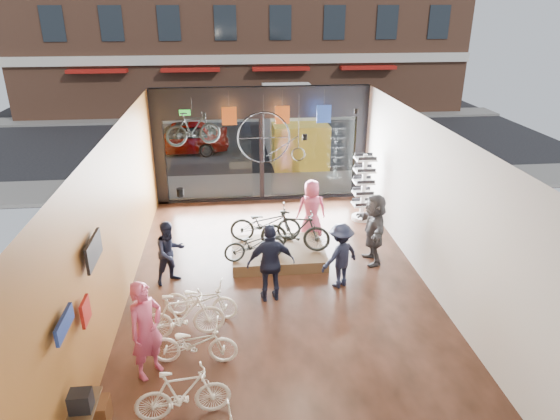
{
  "coord_description": "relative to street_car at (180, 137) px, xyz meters",
  "views": [
    {
      "loc": [
        -1.06,
        -9.93,
        6.25
      ],
      "look_at": [
        0.13,
        1.4,
        1.49
      ],
      "focal_mm": 32.0,
      "sensor_mm": 36.0,
      "label": 1
    }
  ],
  "objects": [
    {
      "name": "customer_2",
      "position": [
        2.95,
        -12.26,
        0.2
      ],
      "size": [
        1.11,
        0.54,
        1.84
      ],
      "primitive_type": "imported",
      "rotation": [
        0.0,
        0.0,
        3.22
      ],
      "color": "#161C33",
      "rests_on": "ground_plane"
    },
    {
      "name": "display_platform",
      "position": [
        3.3,
        -10.35,
        -0.57
      ],
      "size": [
        2.4,
        1.8,
        0.3
      ],
      "primitive_type": "cube",
      "color": "#4B3621",
      "rests_on": "ground_plane"
    },
    {
      "name": "floor_bike_2",
      "position": [
        1.35,
        -14.25,
        -0.3
      ],
      "size": [
        1.66,
        0.72,
        0.85
      ],
      "primitive_type": "imported",
      "rotation": [
        0.0,
        0.0,
        1.47
      ],
      "color": "white",
      "rests_on": "ground_plane"
    },
    {
      "name": "box_truck",
      "position": [
        4.94,
        -1.0,
        0.62
      ],
      "size": [
        2.27,
        6.8,
        2.68
      ],
      "primitive_type": null,
      "color": "silver",
      "rests_on": "street_road"
    },
    {
      "name": "floor_bike_1",
      "position": [
        1.24,
        -15.59,
        -0.26
      ],
      "size": [
        1.59,
        0.62,
        0.93
      ],
      "primitive_type": "imported",
      "rotation": [
        0.0,
        0.0,
        1.69
      ],
      "color": "white",
      "rests_on": "ground_plane"
    },
    {
      "name": "floor_bike_4",
      "position": [
        1.4,
        -12.79,
        -0.3
      ],
      "size": [
        1.68,
        0.91,
        0.84
      ],
      "primitive_type": "imported",
      "rotation": [
        0.0,
        0.0,
        1.34
      ],
      "color": "white",
      "rests_on": "ground_plane"
    },
    {
      "name": "jersey_right",
      "position": [
        5.09,
        -6.8,
        2.33
      ],
      "size": [
        0.45,
        0.03,
        0.55
      ],
      "primitive_type": "cube",
      "color": "#1E3F99",
      "rests_on": "ceiling"
    },
    {
      "name": "customer_5",
      "position": [
        5.71,
        -10.76,
        0.21
      ],
      "size": [
        0.55,
        1.72,
        1.86
      ],
      "primitive_type": "imported",
      "rotation": [
        0.0,
        0.0,
        4.71
      ],
      "color": "#3F3F44",
      "rests_on": "ground_plane"
    },
    {
      "name": "jersey_left",
      "position": [
        2.18,
        -6.8,
        2.33
      ],
      "size": [
        0.45,
        0.03,
        0.55
      ],
      "primitive_type": "cube",
      "color": "#CC5919",
      "rests_on": "ceiling"
    },
    {
      "name": "customer_0",
      "position": [
        0.56,
        -14.48,
        0.22
      ],
      "size": [
        0.8,
        0.81,
        1.88
      ],
      "primitive_type": "imported",
      "rotation": [
        0.0,
        0.0,
        0.82
      ],
      "color": "#CC4C72",
      "rests_on": "ground_plane"
    },
    {
      "name": "sidewalk_near",
      "position": [
        3.2,
        -4.8,
        -0.66
      ],
      "size": [
        30.0,
        2.4,
        0.12
      ],
      "primitive_type": "cube",
      "color": "slate",
      "rests_on": "ground"
    },
    {
      "name": "floor_bike_3",
      "position": [
        1.09,
        -13.47,
        -0.22
      ],
      "size": [
        1.72,
        0.67,
        1.01
      ],
      "primitive_type": "imported",
      "rotation": [
        0.0,
        0.0,
        1.69
      ],
      "color": "white",
      "rests_on": "ground_plane"
    },
    {
      "name": "street_car",
      "position": [
        0.0,
        0.0,
        0.0
      ],
      "size": [
        4.24,
        1.71,
        1.45
      ],
      "primitive_type": "imported",
      "rotation": [
        0.0,
        0.0,
        -1.57
      ],
      "color": "gray",
      "rests_on": "street_road"
    },
    {
      "name": "customer_1",
      "position": [
        0.65,
        -11.24,
        0.06
      ],
      "size": [
        0.96,
        0.92,
        1.57
      ],
      "primitive_type": "imported",
      "rotation": [
        0.0,
        0.0,
        0.6
      ],
      "color": "#161C33",
      "rests_on": "ground_plane"
    },
    {
      "name": "ground_plane",
      "position": [
        3.2,
        -12.0,
        -0.74
      ],
      "size": [
        7.0,
        12.0,
        0.04
      ],
      "primitive_type": "cube",
      "color": "black",
      "rests_on": "ground"
    },
    {
      "name": "hung_bike",
      "position": [
        1.14,
        -7.8,
        2.2
      ],
      "size": [
        1.64,
        0.86,
        0.95
      ],
      "primitive_type": "imported",
      "rotation": [
        0.0,
        0.0,
        1.84
      ],
      "color": "black",
      "rests_on": "ceiling"
    },
    {
      "name": "customer_4",
      "position": [
        4.37,
        -9.15,
        0.13
      ],
      "size": [
        0.86,
        0.58,
        1.71
      ],
      "primitive_type": "imported",
      "rotation": [
        0.0,
        0.0,
        3.19
      ],
      "color": "#CC4C72",
      "rests_on": "ground_plane"
    },
    {
      "name": "sidewalk_far",
      "position": [
        3.2,
        7.0,
        -0.66
      ],
      "size": [
        30.0,
        2.0,
        0.12
      ],
      "primitive_type": "cube",
      "color": "slate",
      "rests_on": "ground"
    },
    {
      "name": "street_road",
      "position": [
        3.2,
        3.0,
        -0.73
      ],
      "size": [
        30.0,
        18.0,
        0.02
      ],
      "primitive_type": "cube",
      "color": "black",
      "rests_on": "ground"
    },
    {
      "name": "jersey_mid",
      "position": [
        3.8,
        -6.8,
        2.33
      ],
      "size": [
        0.45,
        0.03,
        0.55
      ],
      "primitive_type": "cube",
      "color": "#CC5919",
      "rests_on": "ceiling"
    },
    {
      "name": "exit_sign",
      "position": [
        0.8,
        -6.12,
        2.33
      ],
      "size": [
        0.35,
        0.06,
        0.18
      ],
      "primitive_type": "cube",
      "color": "#198C26",
      "rests_on": "storefront"
    },
    {
      "name": "customer_3",
      "position": [
        4.61,
        -11.84,
        0.08
      ],
      "size": [
        1.19,
        1.03,
        1.6
      ],
      "primitive_type": "imported",
      "rotation": [
        0.0,
        0.0,
        3.67
      ],
      "color": "#161C33",
      "rests_on": "ground_plane"
    },
    {
      "name": "ceiling",
      "position": [
        3.2,
        -12.0,
        3.1
      ],
      "size": [
        7.0,
        12.0,
        0.04
      ],
      "primitive_type": "cube",
      "color": "black",
      "rests_on": "ground"
    },
    {
      "name": "storefront",
      "position": [
        3.2,
        -6.0,
        1.18
      ],
      "size": [
        7.0,
        0.26,
        3.8
      ],
      "primitive_type": null,
      "color": "black",
      "rests_on": "ground"
    },
    {
      "name": "wall_left",
      "position": [
        -0.32,
        -12.0,
        1.18
      ],
      "size": [
        0.04,
        12.0,
        3.8
      ],
      "primitive_type": "cube",
      "color": "brown",
      "rests_on": "ground"
    },
    {
      "name": "penny_farthing",
      "position": [
        3.49,
        -7.57,
        1.78
      ],
      "size": [
        1.96,
        0.06,
        1.57
      ],
      "primitive_type": null,
      "color": "black",
      "rests_on": "ceiling"
    },
    {
      "name": "wall_merch",
      "position": [
        -0.18,
        -15.5,
        0.58
      ],
      "size": [
        0.4,
        2.4,
        2.6
      ],
      "primitive_type": null,
      "color": "navy",
      "rests_on": "wall_left"
    },
    {
      "name": "display_bike_mid",
      "position": [
        3.73,
        -10.49,
        0.12
      ],
      "size": [
        1.87,
        0.92,
        1.08
      ],
      "primitive_type": "imported",
      "rotation": [
        0.0,
        0.0,
        1.33
      ],
      "color": "black",
      "rests_on": "display_platform"
    },
    {
      "name": "display_bike_left",
      "position": [
        2.67,
        -10.86,
        -0.02
      ],
      "size": [
        1.62,
        0.83,
        0.81
      ],
      "primitive_type": "imported",
      "rotation": [
        0.0,
        0.0,
        1.77
      ],
      "color": "black",
      "rests_on": "display_platform"
    },
    {
      "name": "sunglasses_rack",
      "position": [
        6.15,
        -8.05,
        0.32
      ],
      "size": [
        0.74,
        0.67,
        2.09
      ],
      "primitive_type": null,
      "rotation": [
        0.0,
        0.0,
        -0.32
      ],
      "color": "white",
      "rests_on": "ground_plane"
    },
    {
      "name": "wall_right",
      "position": [
        6.72,
        -12.0,
        1.18
      ],
      "size": [
        0.04,
        12.0,
        3.8
      ],
      "primitive_type": "cube",
      "color": "beige",
      "rests_on": "ground"
    },
    {
      "name": "display_bike_right",
      "position": [
        3.02,
        -9.83,
        0.07
      ],
      "size": [
        1.92,
        0.76,
        0.99
      ],
      "primitive_type": "imported",
      "rotation": [
        0.0,
        0.0,
        1.51
      ],
      "color": "black",
      "rests_on": "display_platform"
    }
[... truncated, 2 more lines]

